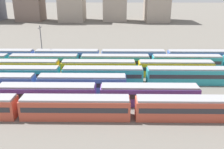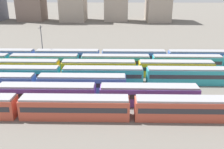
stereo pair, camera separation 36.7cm
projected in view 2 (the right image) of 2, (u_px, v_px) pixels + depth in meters
train_track_0 at (18, 107)px, 40.23m from camera, size 74.70×3.06×3.75m
train_track_1 at (47, 94)px, 45.05m from camera, size 55.80×3.06×3.75m
train_track_3 at (61, 75)px, 54.82m from camera, size 74.70×3.06×3.75m
train_track_4 at (60, 67)px, 59.73m from camera, size 74.70×3.06×3.75m
train_track_5 at (151, 62)px, 64.17m from camera, size 112.50×3.06×3.75m
train_track_6 at (167, 57)px, 68.96m from camera, size 112.50×3.06×3.75m
catenary_pole_1 at (42, 41)px, 71.21m from camera, size 0.24×3.20×10.18m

